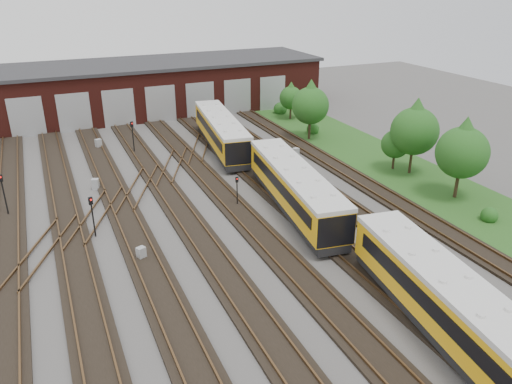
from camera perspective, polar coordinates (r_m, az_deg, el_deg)
name	(u,v)px	position (r m, az deg, el deg)	size (l,w,h in m)	color
ground	(248,259)	(31.92, -0.92, -7.69)	(120.00, 120.00, 0.00)	#423F3D
track_network	(242,254)	(32.28, -1.61, -7.09)	(30.40, 70.00, 0.33)	black
maintenance_shed	(126,88)	(67.32, -14.66, 11.37)	(51.00, 12.50, 6.35)	#4A1812
grass_verge	(392,166)	(48.83, 15.24, 2.92)	(8.00, 55.00, 0.05)	#1D4818
metro_train	(295,188)	(37.49, 4.45, 0.50)	(4.73, 47.21, 3.10)	black
signal_mast_0	(3,190)	(40.89, -26.93, 0.21)	(0.29, 0.28, 3.31)	black
signal_mast_1	(92,211)	(35.43, -18.22, -2.12)	(0.29, 0.28, 2.96)	black
signal_mast_2	(133,133)	(51.53, -13.92, 6.55)	(0.30, 0.29, 3.25)	black
signal_mast_3	(237,187)	(38.35, -2.18, 0.53)	(0.23, 0.21, 2.42)	black
relay_cabinet_0	(141,253)	(32.51, -12.98, -6.85)	(0.52, 0.43, 0.86)	#9A9D9F
relay_cabinet_1	(98,144)	(54.47, -17.56, 5.29)	(0.58, 0.49, 0.97)	#9A9D9F
relay_cabinet_2	(95,184)	(43.88, -17.87, 0.86)	(0.56, 0.47, 0.94)	#9A9D9F
relay_cabinet_3	(260,147)	(50.88, 0.43, 5.16)	(0.60, 0.50, 1.00)	#9A9D9F
relay_cabinet_4	(296,153)	(49.27, 4.54, 4.46)	(0.60, 0.50, 1.00)	#9A9D9F
tree_0	(311,101)	(54.25, 6.26, 10.28)	(3.97, 3.97, 6.57)	#312416
tree_1	(291,95)	(62.53, 4.01, 10.98)	(2.82, 2.82, 4.67)	#312416
tree_2	(415,126)	(46.10, 17.74, 7.25)	(4.20, 4.20, 6.97)	#312416
tree_3	(396,141)	(47.20, 15.69, 5.67)	(2.59, 2.59, 4.29)	#312416
tree_4	(463,147)	(42.03, 22.60, 4.82)	(4.07, 4.07, 6.75)	#312416
bush_0	(490,213)	(40.17, 25.16, -2.21)	(1.23, 1.23, 1.23)	#1E4D16
bush_1	(313,127)	(57.36, 6.53, 7.38)	(1.43, 1.43, 1.43)	#1E4D16
bush_2	(280,107)	(65.56, 2.80, 9.67)	(1.71, 1.71, 1.71)	#1E4D16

